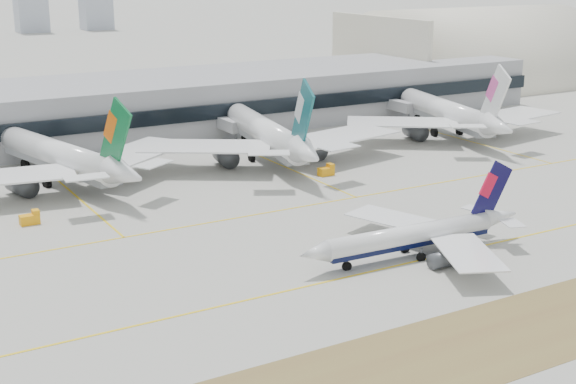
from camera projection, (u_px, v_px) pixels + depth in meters
ground at (320, 269)px, 126.54m from camera, size 3000.00×3000.00×0.00m
taxiing_airliner at (417, 236)px, 131.30m from camera, size 43.26×37.60×14.54m
widebody_eva at (64, 158)px, 172.42m from camera, size 60.80×60.55×22.26m
widebody_cathay at (269, 136)px, 193.20m from camera, size 65.08×64.48×23.57m
widebody_china_air at (450, 114)px, 220.79m from camera, size 62.90×62.62×23.00m
terminal at (97, 110)px, 219.86m from camera, size 280.00×43.10×15.00m
hangar at (469, 85)px, 313.24m from camera, size 91.00×60.00×60.00m
gse_b at (30, 219)px, 147.83m from camera, size 3.55×2.00×2.60m
gse_c at (327, 171)px, 181.56m from camera, size 3.55×2.00×2.60m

